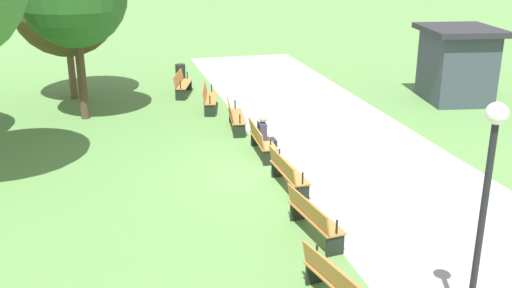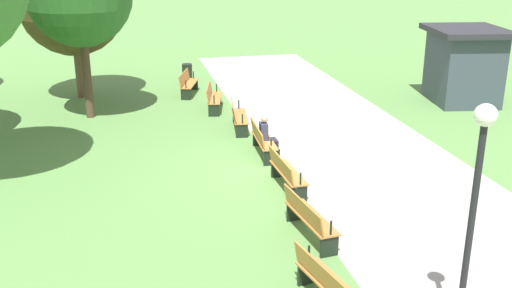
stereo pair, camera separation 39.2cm
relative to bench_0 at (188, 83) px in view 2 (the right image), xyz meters
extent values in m
plane|color=#5B8C47|center=(8.64, 1.36, -0.47)|extent=(120.00, 120.00, 0.00)
cube|color=#A39E99|center=(8.64, 4.00, -0.47)|extent=(32.00, 5.18, 0.01)
cube|color=#B27538|center=(0.02, 0.07, -0.03)|extent=(1.83, 0.94, 0.04)
cube|color=#B27538|center=(-0.04, -0.13, 0.22)|extent=(1.73, 0.62, 0.40)
cube|color=black|center=(-0.77, 0.31, -0.26)|extent=(0.17, 0.38, 0.43)
cylinder|color=black|center=(-0.77, 0.33, 0.14)|extent=(0.05, 0.05, 0.30)
cube|color=black|center=(0.81, -0.18, -0.26)|extent=(0.17, 0.38, 0.43)
cylinder|color=black|center=(0.82, -0.16, 0.14)|extent=(0.05, 0.05, 0.30)
cube|color=#B27538|center=(2.44, 0.70, -0.03)|extent=(1.83, 0.81, 0.04)
cube|color=#B27538|center=(2.40, 0.50, 0.22)|extent=(1.76, 0.48, 0.40)
cube|color=black|center=(1.63, 0.87, -0.26)|extent=(0.14, 0.38, 0.43)
cylinder|color=black|center=(1.63, 0.89, 0.14)|extent=(0.05, 0.05, 0.30)
cube|color=black|center=(3.25, 0.52, -0.26)|extent=(0.14, 0.38, 0.43)
cylinder|color=black|center=(3.25, 0.54, 0.14)|extent=(0.05, 0.05, 0.30)
cube|color=#B27538|center=(4.90, 1.12, -0.03)|extent=(1.82, 0.66, 0.04)
cube|color=#B27538|center=(4.88, 0.92, 0.22)|extent=(1.78, 0.33, 0.40)
cube|color=black|center=(4.08, 1.23, -0.26)|extent=(0.11, 0.38, 0.43)
cylinder|color=black|center=(4.08, 1.25, 0.14)|extent=(0.05, 0.05, 0.30)
cube|color=black|center=(5.72, 1.02, -0.26)|extent=(0.11, 0.38, 0.43)
cylinder|color=black|center=(5.73, 1.04, 0.14)|extent=(0.05, 0.05, 0.30)
cube|color=#B27538|center=(7.39, 1.33, -0.03)|extent=(1.80, 0.52, 0.04)
cube|color=#B27538|center=(7.38, 1.13, 0.22)|extent=(1.78, 0.18, 0.40)
cube|color=black|center=(6.56, 1.37, -0.26)|extent=(0.08, 0.38, 0.43)
cylinder|color=black|center=(6.56, 1.39, 0.14)|extent=(0.05, 0.05, 0.30)
cube|color=black|center=(8.22, 1.30, -0.26)|extent=(0.08, 0.38, 0.43)
cylinder|color=black|center=(8.22, 1.32, 0.14)|extent=(0.05, 0.05, 0.30)
cube|color=#B27538|center=(9.89, 1.33, -0.03)|extent=(1.80, 0.52, 0.04)
cube|color=#B27538|center=(9.90, 1.13, 0.22)|extent=(1.78, 0.18, 0.40)
cube|color=black|center=(9.06, 1.30, -0.26)|extent=(0.08, 0.38, 0.43)
cylinder|color=black|center=(9.06, 1.32, 0.14)|extent=(0.05, 0.05, 0.30)
cube|color=black|center=(10.72, 1.37, -0.26)|extent=(0.08, 0.38, 0.43)
cylinder|color=black|center=(10.72, 1.39, 0.14)|extent=(0.05, 0.05, 0.30)
cube|color=#B27538|center=(12.38, 1.12, -0.03)|extent=(1.82, 0.66, 0.04)
cube|color=#B27538|center=(12.41, 0.92, 0.22)|extent=(1.78, 0.33, 0.40)
cube|color=black|center=(11.56, 1.02, -0.26)|extent=(0.11, 0.38, 0.43)
cylinder|color=black|center=(11.55, 1.04, 0.14)|extent=(0.05, 0.05, 0.30)
cube|color=black|center=(13.20, 1.23, -0.26)|extent=(0.11, 0.38, 0.43)
cylinder|color=black|center=(13.20, 1.25, 0.14)|extent=(0.05, 0.05, 0.30)
cube|color=#B27538|center=(14.84, 0.70, -0.03)|extent=(1.83, 0.81, 0.04)
cube|color=#B27538|center=(14.89, 0.50, 0.22)|extent=(1.76, 0.48, 0.40)
cube|color=black|center=(14.03, 0.52, -0.26)|extent=(0.14, 0.38, 0.43)
cylinder|color=black|center=(14.03, 0.54, 0.14)|extent=(0.05, 0.05, 0.30)
cube|color=#2D3347|center=(7.38, 1.31, 0.23)|extent=(0.33, 0.21, 0.50)
sphere|color=tan|center=(7.38, 1.33, 0.62)|extent=(0.22, 0.22, 0.22)
cylinder|color=#23232D|center=(7.30, 1.50, -0.04)|extent=(0.15, 0.37, 0.13)
cylinder|color=#23232D|center=(7.31, 1.68, -0.26)|extent=(0.11, 0.11, 0.43)
cylinder|color=#23232D|center=(7.48, 1.49, -0.04)|extent=(0.15, 0.37, 0.13)
cylinder|color=#23232D|center=(7.49, 1.67, -0.26)|extent=(0.11, 0.11, 0.43)
cylinder|color=brown|center=(-0.52, -4.12, 0.70)|extent=(0.26, 0.26, 2.34)
sphere|color=#4C3D1E|center=(-0.52, -4.12, 3.14)|extent=(3.93, 3.93, 3.93)
cylinder|color=#4C3828|center=(2.35, -3.65, 1.04)|extent=(0.29, 0.29, 3.04)
cylinder|color=black|center=(16.05, 2.29, 1.27)|extent=(0.10, 0.10, 3.48)
sphere|color=white|center=(16.05, 2.29, 3.15)|extent=(0.32, 0.32, 0.32)
cylinder|color=black|center=(-2.08, 0.22, -0.07)|extent=(0.43, 0.43, 0.80)
cube|color=#38424C|center=(3.37, 9.91, 0.81)|extent=(2.86, 2.50, 2.58)
cube|color=#28282D|center=(3.37, 9.91, 2.20)|extent=(3.43, 3.07, 0.20)
camera|label=1|loc=(22.70, -2.78, 5.39)|focal=41.47mm
camera|label=2|loc=(22.79, -2.40, 5.39)|focal=41.47mm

